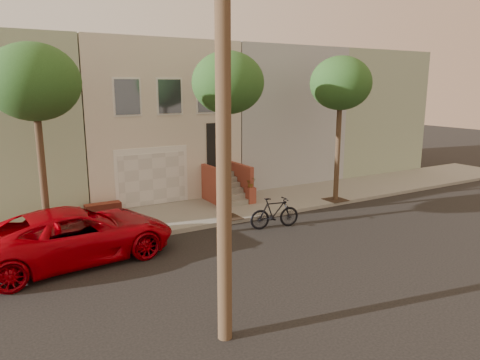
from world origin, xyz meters
TOP-DOWN VIEW (x-y plane):
  - ground at (0.00, 0.00)m, footprint 90.00×90.00m
  - sidewalk at (0.00, 5.35)m, footprint 40.00×3.70m
  - house_row at (0.00, 11.19)m, footprint 33.10×11.70m
  - tree_left at (-5.50, 3.90)m, footprint 2.70×2.57m
  - tree_mid at (1.00, 3.90)m, footprint 2.70×2.57m
  - tree_right at (6.50, 3.90)m, footprint 2.70×2.57m
  - pickup_truck at (-4.85, 2.78)m, footprint 6.10×3.32m
  - motorcycle at (2.09, 2.34)m, footprint 2.01×0.88m

SIDE VIEW (x-z plane):
  - ground at x=0.00m, z-range 0.00..0.00m
  - sidewalk at x=0.00m, z-range 0.00..0.15m
  - motorcycle at x=2.09m, z-range 0.00..1.17m
  - pickup_truck at x=-4.85m, z-range 0.00..1.62m
  - house_row at x=0.00m, z-range 0.14..7.14m
  - tree_left at x=-5.50m, z-range 2.11..8.41m
  - tree_mid at x=1.00m, z-range 2.11..8.41m
  - tree_right at x=6.50m, z-range 2.11..8.41m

